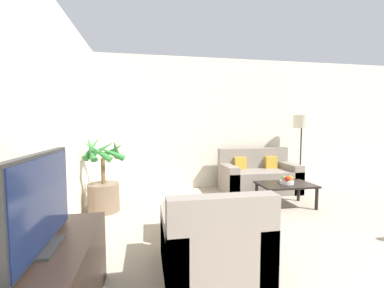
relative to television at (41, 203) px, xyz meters
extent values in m
cube|color=beige|center=(2.81, 3.62, 0.48)|extent=(7.90, 0.06, 2.70)
cube|color=beige|center=(-0.36, 0.78, 0.48)|extent=(0.06, 7.22, 2.70)
cube|color=black|center=(0.00, 0.00, -0.28)|extent=(0.18, 0.31, 0.02)
cube|color=black|center=(0.00, 0.00, 0.01)|extent=(0.05, 0.88, 0.57)
cube|color=#0F1938|center=(0.02, 0.00, 0.01)|extent=(0.01, 0.84, 0.53)
cylinder|color=brown|center=(-0.02, 2.39, -0.65)|extent=(0.47, 0.47, 0.43)
cylinder|color=brown|center=(-0.02, 2.39, -0.24)|extent=(0.06, 0.06, 0.39)
cone|color=#2D7533|center=(0.18, 2.39, 0.09)|extent=(0.10, 0.44, 0.35)
cone|color=#2D7533|center=(0.12, 2.56, 0.06)|extent=(0.43, 0.37, 0.29)
cone|color=#2D7533|center=(-0.06, 2.59, 0.07)|extent=(0.47, 0.20, 0.32)
cone|color=#2D7533|center=(-0.17, 2.47, 0.11)|extent=(0.27, 0.42, 0.39)
cone|color=#2D7533|center=(-0.17, 2.32, 0.12)|extent=(0.27, 0.41, 0.40)
cone|color=#2D7533|center=(-0.06, 2.20, 0.08)|extent=(0.46, 0.20, 0.34)
cone|color=#2D7533|center=(0.12, 2.23, 0.06)|extent=(0.43, 0.37, 0.29)
cube|color=gray|center=(2.81, 3.02, -0.65)|extent=(1.47, 0.76, 0.44)
cube|color=gray|center=(2.81, 3.32, -0.23)|extent=(1.47, 0.16, 0.41)
cube|color=gray|center=(2.18, 3.02, -0.59)|extent=(0.20, 0.76, 0.56)
cube|color=gray|center=(3.45, 3.02, -0.59)|extent=(0.20, 0.76, 0.56)
cube|color=gold|center=(2.48, 3.20, -0.31)|extent=(0.24, 0.12, 0.24)
cube|color=gold|center=(3.15, 3.20, -0.31)|extent=(0.24, 0.12, 0.24)
cylinder|color=#2D2823|center=(3.82, 3.19, -0.85)|extent=(0.24, 0.24, 0.03)
cylinder|color=#2D2823|center=(3.82, 3.19, -0.23)|extent=(0.03, 0.03, 1.23)
cylinder|color=beige|center=(3.82, 3.19, 0.52)|extent=(0.34, 0.34, 0.27)
cylinder|color=black|center=(2.46, 1.87, -0.69)|extent=(0.05, 0.05, 0.34)
cylinder|color=black|center=(3.24, 1.87, -0.69)|extent=(0.05, 0.05, 0.34)
cylinder|color=black|center=(2.46, 2.35, -0.69)|extent=(0.05, 0.05, 0.34)
cylinder|color=black|center=(3.24, 2.35, -0.69)|extent=(0.05, 0.05, 0.34)
cube|color=black|center=(2.85, 2.11, -0.51)|extent=(0.87, 0.57, 0.03)
cylinder|color=beige|center=(2.86, 2.09, -0.46)|extent=(0.22, 0.22, 0.05)
sphere|color=red|center=(2.83, 2.04, -0.40)|extent=(0.08, 0.08, 0.08)
sphere|color=olive|center=(2.83, 2.13, -0.40)|extent=(0.07, 0.07, 0.07)
sphere|color=orange|center=(2.92, 2.09, -0.40)|extent=(0.08, 0.08, 0.08)
cube|color=gray|center=(1.19, 0.53, -0.65)|extent=(0.86, 0.84, 0.42)
cube|color=gray|center=(1.19, 0.19, -0.26)|extent=(0.86, 0.16, 0.37)
cube|color=gray|center=(0.84, 0.53, -0.60)|extent=(0.16, 0.84, 0.52)
cube|color=gray|center=(1.55, 0.53, -0.60)|extent=(0.16, 0.84, 0.52)
cube|color=gray|center=(1.16, 1.31, -0.68)|extent=(0.66, 0.51, 0.36)
camera|label=1|loc=(0.62, -1.64, 0.47)|focal=24.00mm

